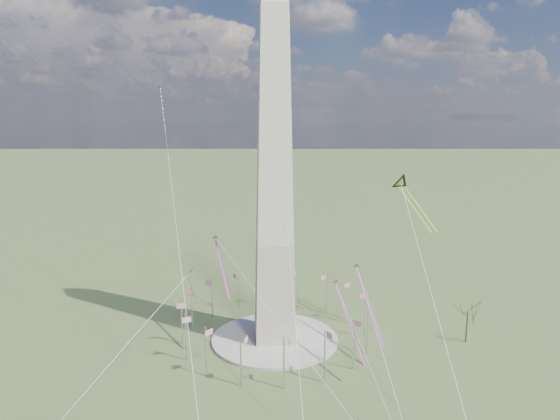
{
  "coord_description": "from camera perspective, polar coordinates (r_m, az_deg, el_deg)",
  "views": [
    {
      "loc": [
        -10.81,
        -132.89,
        62.78
      ],
      "look_at": [
        1.52,
        0.0,
        37.89
      ],
      "focal_mm": 32.0,
      "sensor_mm": 36.0,
      "label": 1
    }
  ],
  "objects": [
    {
      "name": "kite_streamer_mid",
      "position": [
        137.41,
        -6.87,
        -5.59
      ],
      "size": [
        5.1,
        18.17,
        12.62
      ],
      "rotation": [
        0.0,
        0.0,
        3.36
      ],
      "color": "#FF3928",
      "rests_on": "ground"
    },
    {
      "name": "flagpole_ring",
      "position": [
        144.42,
        -0.61,
        -12.04
      ],
      "size": [
        54.4,
        54.4,
        13.0
      ],
      "color": "silver",
      "rests_on": "ground"
    },
    {
      "name": "kite_streamer_left",
      "position": [
        128.01,
        9.73,
        -9.35
      ],
      "size": [
        3.07,
        20.69,
        14.2
      ],
      "rotation": [
        0.0,
        0.0,
        3.23
      ],
      "color": "#FF3928",
      "rests_on": "ground"
    },
    {
      "name": "kite_streamer_right",
      "position": [
        144.16,
        7.41,
        -11.2
      ],
      "size": [
        4.92,
        24.23,
        16.69
      ],
      "rotation": [
        0.0,
        0.0,
        3.29
      ],
      "color": "#FF3928",
      "rests_on": "ground"
    },
    {
      "name": "ground",
      "position": [
        147.37,
        -0.61,
        -14.65
      ],
      "size": [
        2000.0,
        2000.0,
        0.0
      ],
      "primitive_type": "plane",
      "color": "#43582C",
      "rests_on": "ground"
    },
    {
      "name": "washington_monument",
      "position": [
        134.15,
        -0.65,
        4.22
      ],
      "size": [
        15.56,
        15.56,
        100.0
      ],
      "color": "beige",
      "rests_on": "plaza"
    },
    {
      "name": "kite_small_white",
      "position": [
        177.78,
        -0.65,
        15.01
      ],
      "size": [
        1.22,
        1.93,
        4.33
      ],
      "rotation": [
        0.0,
        0.0,
        2.69
      ],
      "color": "silver",
      "rests_on": "ground"
    },
    {
      "name": "kite_diamond_purple",
      "position": [
        146.5,
        -10.23,
        -7.36
      ],
      "size": [
        2.65,
        3.24,
        9.49
      ],
      "rotation": [
        0.0,
        0.0,
        2.21
      ],
      "color": "#4C1C80",
      "rests_on": "ground"
    },
    {
      "name": "tree_near",
      "position": [
        151.95,
        20.67,
        -10.68
      ],
      "size": [
        7.6,
        7.6,
        13.3
      ],
      "color": "#453A2A",
      "rests_on": "ground"
    },
    {
      "name": "kite_small_red",
      "position": [
        175.22,
        -13.52,
        13.36
      ],
      "size": [
        1.32,
        2.0,
        4.34
      ],
      "rotation": [
        0.0,
        0.0,
        2.59
      ],
      "color": "red",
      "rests_on": "ground"
    },
    {
      "name": "kite_delta_black",
      "position": [
        154.81,
        13.85,
        2.7
      ],
      "size": [
        9.79,
        18.38,
        14.99
      ],
      "rotation": [
        0.0,
        0.0,
        3.45
      ],
      "color": "black",
      "rests_on": "ground"
    },
    {
      "name": "plaza",
      "position": [
        147.2,
        -0.61,
        -14.51
      ],
      "size": [
        36.0,
        36.0,
        0.8
      ],
      "primitive_type": "cylinder",
      "color": "beige",
      "rests_on": "ground"
    }
  ]
}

